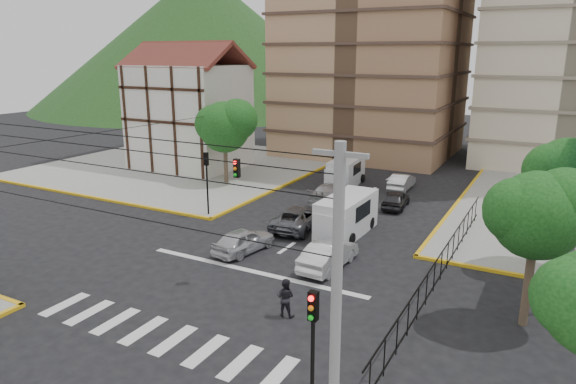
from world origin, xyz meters
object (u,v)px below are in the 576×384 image
Objects in this scene: van_right_lane at (345,217)px; traffic_light_nw at (207,173)px; traffic_light_se at (313,337)px; van_left_lane at (345,173)px; car_silver_front_left at (244,240)px; car_white_front_right at (328,255)px; pedestrian_crosswalk at (285,297)px.

traffic_light_nw is at bearing -173.36° from van_right_lane.
van_right_lane is at bearing 108.94° from traffic_light_se.
van_right_lane reaches higher than van_left_lane.
traffic_light_se reaches higher than car_silver_front_left.
van_right_lane is 5.29m from car_white_front_right.
car_white_front_right reaches higher than car_silver_front_left.
van_right_lane is 6.75m from car_silver_front_left.
pedestrian_crosswalk is (11.58, -9.91, -2.25)m from traffic_light_nw.
van_left_lane is at bearing -77.71° from car_silver_front_left.
car_white_front_right is at bearing -167.47° from car_silver_front_left.
traffic_light_se is 7.32m from pedestrian_crosswalk.
van_right_lane is 1.34× the size of car_silver_front_left.
traffic_light_nw reaches higher than van_left_lane.
van_right_lane reaches higher than car_silver_front_left.
car_white_front_right is (-4.48, 11.34, -2.37)m from traffic_light_se.
car_silver_front_left is at bearing 5.53° from car_white_front_right.
traffic_light_nw is 10.16m from van_right_lane.
car_white_front_right is at bearing -75.54° from van_right_lane.
van_right_lane is (9.94, 0.88, -1.91)m from traffic_light_nw.
van_right_lane is at bearing 5.05° from traffic_light_nw.
traffic_light_se is at bearing 140.93° from car_silver_front_left.
car_silver_front_left is at bearing 131.15° from traffic_light_se.
traffic_light_se is 30.15m from van_left_lane.
car_silver_front_left is 0.92× the size of car_white_front_right.
van_right_lane is at bearing -87.19° from pedestrian_crosswalk.
traffic_light_nw is at bearing -116.55° from van_left_lane.
pedestrian_crosswalk reaches higher than car_silver_front_left.
car_silver_front_left is at bearing -125.28° from van_right_lane.
van_left_lane is at bearing -67.76° from car_white_front_right.
car_silver_front_left is (-4.04, -5.38, -0.50)m from van_right_lane.
pedestrian_crosswalk is at bearing 125.26° from traffic_light_se.
car_white_front_right is (5.96, -16.87, -0.37)m from van_left_lane.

